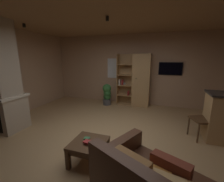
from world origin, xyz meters
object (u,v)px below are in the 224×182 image
table_book_0 (87,138)px  wall_mounted_tv (170,69)px  coffee_table (89,146)px  bookshelf_cabinet (139,81)px  potted_floor_plant (107,94)px  table_book_1 (87,142)px  dining_chair (206,117)px

table_book_0 → wall_mounted_tv: (1.51, 3.58, 1.02)m
table_book_0 → coffee_table: bearing=-46.3°
bookshelf_cabinet → wall_mounted_tv: bearing=11.0°
potted_floor_plant → table_book_1: bearing=-75.8°
bookshelf_cabinet → coffee_table: size_ratio=3.29×
table_book_0 → dining_chair: bearing=33.6°
bookshelf_cabinet → wall_mounted_tv: bookshelf_cabinet is taller
dining_chair → potted_floor_plant: size_ratio=1.10×
table_book_0 → potted_floor_plant: (-0.75, 3.08, 0.03)m
table_book_1 → potted_floor_plant: potted_floor_plant is taller
coffee_table → dining_chair: (2.14, 1.55, 0.21)m
dining_chair → bookshelf_cabinet: bearing=133.2°
table_book_0 → wall_mounted_tv: size_ratio=0.12×
bookshelf_cabinet → coffee_table: (-0.36, -3.45, -0.66)m
coffee_table → table_book_0: (-0.07, 0.07, 0.10)m
coffee_table → dining_chair: 2.65m
coffee_table → potted_floor_plant: 3.27m
potted_floor_plant → table_book_0: bearing=-76.4°
table_book_1 → bookshelf_cabinet: bearing=84.2°
table_book_0 → wall_mounted_tv: wall_mounted_tv is taller
dining_chair → table_book_0: bearing=-146.4°
table_book_1 → wall_mounted_tv: wall_mounted_tv is taller
coffee_table → potted_floor_plant: size_ratio=0.72×
coffee_table → table_book_1: table_book_1 is taller
potted_floor_plant → wall_mounted_tv: wall_mounted_tv is taller
table_book_1 → potted_floor_plant: size_ratio=0.13×
coffee_table → wall_mounted_tv: size_ratio=0.74×
bookshelf_cabinet → dining_chair: (1.78, -1.90, -0.44)m
bookshelf_cabinet → table_book_1: size_ratio=18.69×
bookshelf_cabinet → table_book_0: size_ratio=19.54×
wall_mounted_tv → bookshelf_cabinet: bearing=-169.0°
table_book_0 → dining_chair: 2.66m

